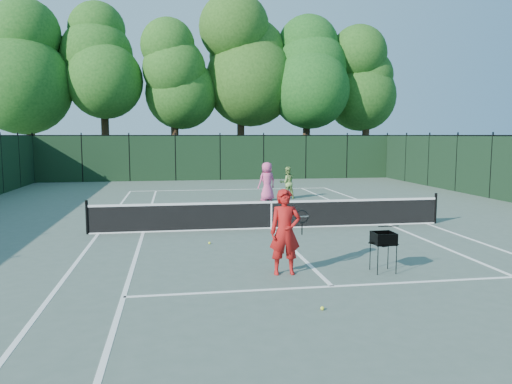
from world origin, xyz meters
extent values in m
plane|color=#4B5B4F|center=(0.00, 0.00, 0.00)|extent=(90.00, 90.00, 0.00)
cube|color=white|center=(-5.49, 0.00, 0.00)|extent=(0.10, 23.77, 0.01)
cube|color=white|center=(5.49, 0.00, 0.00)|extent=(0.10, 23.77, 0.01)
cube|color=white|center=(-4.12, 0.00, 0.00)|extent=(0.10, 23.77, 0.01)
cube|color=white|center=(4.12, 0.00, 0.00)|extent=(0.10, 23.77, 0.01)
cube|color=white|center=(0.00, 11.88, 0.00)|extent=(10.97, 0.10, 0.01)
cube|color=white|center=(0.00, -6.40, 0.00)|extent=(8.23, 0.10, 0.01)
cube|color=white|center=(0.00, 6.40, 0.00)|extent=(8.23, 0.10, 0.01)
cube|color=white|center=(0.00, 0.00, 0.00)|extent=(0.10, 12.80, 0.01)
cube|color=black|center=(0.00, 0.00, 0.46)|extent=(11.60, 0.03, 0.85)
cube|color=white|center=(0.00, 0.00, 0.88)|extent=(11.60, 0.05, 0.07)
cube|color=white|center=(0.00, 0.00, 0.02)|extent=(11.60, 0.05, 0.04)
cube|color=white|center=(0.00, 0.00, 0.46)|extent=(0.05, 0.04, 0.91)
cylinder|color=black|center=(-5.80, 0.00, 0.53)|extent=(0.09, 0.09, 1.06)
cylinder|color=black|center=(5.80, 0.00, 0.53)|extent=(0.09, 0.09, 1.06)
cube|color=black|center=(0.00, 18.00, 1.50)|extent=(24.00, 0.05, 3.00)
cylinder|color=black|center=(-13.00, 21.50, 2.25)|extent=(0.56, 0.56, 4.50)
ellipsoid|color=#174714|center=(-13.00, 21.50, 8.18)|extent=(6.40, 6.40, 9.92)
cylinder|color=black|center=(-8.00, 22.00, 2.40)|extent=(0.56, 0.56, 4.80)
ellipsoid|color=#194915|center=(-8.00, 22.00, 8.71)|extent=(6.80, 6.80, 10.54)
cylinder|color=black|center=(-3.00, 21.80, 2.15)|extent=(0.56, 0.56, 4.30)
ellipsoid|color=#1C4B15|center=(-3.00, 21.80, 7.75)|extent=(6.00, 6.00, 9.30)
cylinder|color=black|center=(2.00, 22.30, 2.50)|extent=(0.56, 0.56, 5.00)
ellipsoid|color=#1E4714|center=(2.00, 22.30, 9.03)|extent=(7.00, 7.00, 10.85)
cylinder|color=black|center=(7.00, 21.60, 2.30)|extent=(0.56, 0.56, 4.60)
ellipsoid|color=#144616|center=(7.00, 21.60, 8.16)|extent=(6.20, 6.20, 9.61)
cylinder|color=black|center=(12.00, 22.10, 2.20)|extent=(0.56, 0.56, 4.40)
ellipsoid|color=#194513|center=(12.00, 22.10, 7.74)|extent=(5.80, 5.80, 8.99)
imported|color=#AD1513|center=(-0.74, -5.34, 0.94)|extent=(0.71, 0.48, 1.89)
cylinder|color=black|center=(-0.28, -5.02, 0.95)|extent=(0.03, 0.03, 0.30)
torus|color=black|center=(-0.28, -5.02, 1.22)|extent=(0.30, 0.10, 0.30)
imported|color=#DB4D85|center=(1.15, 6.89, 0.90)|extent=(1.03, 0.86, 1.80)
imported|color=#87B058|center=(2.25, 7.45, 0.77)|extent=(0.82, 0.68, 1.54)
cylinder|color=black|center=(1.24, -5.76, 0.32)|extent=(0.02, 0.02, 0.64)
cylinder|color=black|center=(1.68, -5.76, 0.32)|extent=(0.02, 0.02, 0.64)
cylinder|color=black|center=(1.24, -5.33, 0.32)|extent=(0.02, 0.02, 0.64)
cylinder|color=black|center=(1.68, -5.33, 0.32)|extent=(0.02, 0.02, 0.64)
cube|color=black|center=(1.46, -5.54, 0.77)|extent=(0.61, 0.61, 0.27)
sphere|color=yellow|center=(1.46, -5.54, 0.69)|extent=(0.07, 0.07, 0.07)
sphere|color=yellow|center=(1.46, -5.54, 0.69)|extent=(0.07, 0.07, 0.07)
sphere|color=yellow|center=(1.46, -5.54, 0.69)|extent=(0.07, 0.07, 0.07)
sphere|color=yellow|center=(1.46, -5.54, 0.69)|extent=(0.07, 0.07, 0.07)
sphere|color=yellow|center=(1.46, -5.54, 0.69)|extent=(0.07, 0.07, 0.07)
sphere|color=yellow|center=(1.46, -5.54, 0.69)|extent=(0.07, 0.07, 0.07)
sphere|color=yellow|center=(1.46, -5.54, 0.69)|extent=(0.07, 0.07, 0.07)
sphere|color=yellow|center=(1.46, -5.54, 0.69)|extent=(0.07, 0.07, 0.07)
sphere|color=yellow|center=(1.46, -5.54, 0.69)|extent=(0.07, 0.07, 0.07)
sphere|color=yellow|center=(1.46, -5.54, 0.69)|extent=(0.07, 0.07, 0.07)
sphere|color=yellow|center=(1.46, -5.54, 0.69)|extent=(0.07, 0.07, 0.07)
sphere|color=yellow|center=(1.46, -5.54, 0.69)|extent=(0.07, 0.07, 0.07)
sphere|color=yellow|center=(1.46, -5.54, 0.69)|extent=(0.07, 0.07, 0.07)
sphere|color=yellow|center=(1.46, -5.54, 0.69)|extent=(0.07, 0.07, 0.07)
sphere|color=yellow|center=(1.46, -5.54, 0.69)|extent=(0.07, 0.07, 0.07)
sphere|color=yellow|center=(1.46, -5.54, 0.69)|extent=(0.07, 0.07, 0.07)
sphere|color=yellow|center=(1.46, -5.54, 0.69)|extent=(0.07, 0.07, 0.07)
sphere|color=#DEF131|center=(-0.60, -7.69, 0.03)|extent=(0.07, 0.07, 0.07)
sphere|color=#E0F031|center=(-2.17, -2.03, 0.03)|extent=(0.07, 0.07, 0.07)
camera|label=1|loc=(-3.13, -15.84, 3.06)|focal=35.00mm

